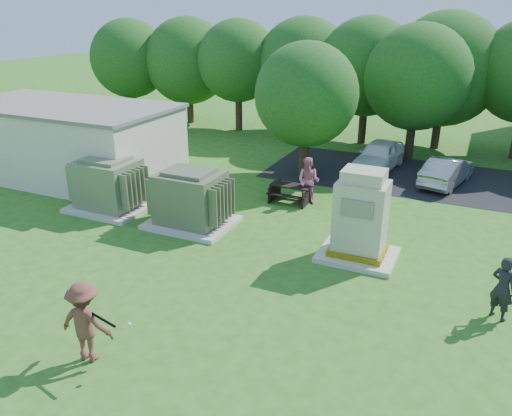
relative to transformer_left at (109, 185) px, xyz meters
The scene contains 15 objects.
ground 7.96m from the transformer_left, 34.70° to the right, with size 120.00×120.00×0.00m, color #2D6619.
service_building 5.19m from the transformer_left, 150.95° to the left, with size 10.00×5.00×3.20m, color beige.
service_building_roof 5.64m from the transformer_left, 150.95° to the left, with size 10.20×5.20×0.15m, color slate.
parking_strip 16.25m from the transformer_left, 33.69° to the left, with size 20.00×6.00×0.01m, color #232326.
transformer_left is the anchor object (origin of this frame).
transformer_right 3.70m from the transformer_left, ahead, with size 3.00×2.40×2.07m.
generator_cabinet 9.82m from the transformer_left, ahead, with size 2.38×1.95×2.90m.
picnic_table 7.18m from the transformer_left, 31.01° to the left, with size 1.66×1.24×0.71m.
batter 9.21m from the transformer_left, 53.02° to the right, with size 1.24×0.71×1.92m, color brown.
person_by_generator 13.98m from the transformer_left, ahead, with size 0.63×0.41×1.73m, color black.
person_at_picnic 7.81m from the transformer_left, 29.02° to the left, with size 0.92×0.72×1.89m, color #C5688C.
car_white 12.75m from the transformer_left, 48.50° to the left, with size 1.66×4.14×1.41m, color white.
car_silver_a 14.47m from the transformer_left, 36.27° to the left, with size 1.32×3.79×1.25m, color #A2A2A6.
batting_equipment 9.61m from the transformer_left, 50.47° to the right, with size 1.13×0.43×0.22m.
tree_row 16.56m from the transformer_left, 59.50° to the left, with size 41.30×13.30×7.30m.
Camera 1 is at (6.26, -9.65, 7.35)m, focal length 35.00 mm.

